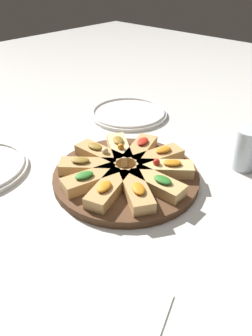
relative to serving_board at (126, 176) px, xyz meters
name	(u,v)px	position (x,y,z in m)	size (l,w,h in m)	color
ground_plane	(126,179)	(0.00, 0.00, -0.01)	(3.00, 3.00, 0.00)	silver
serving_board	(126,176)	(0.00, 0.00, 0.00)	(0.33, 0.33, 0.02)	#51331E
focaccia_slice_0	(119,149)	(0.05, 0.07, 0.02)	(0.11, 0.13, 0.04)	#E5C689
focaccia_slice_1	(98,155)	(0.00, 0.09, 0.02)	(0.05, 0.13, 0.04)	tan
focaccia_slice_2	(87,166)	(-0.06, 0.07, 0.02)	(0.12, 0.13, 0.03)	tan
focaccia_slice_3	(91,179)	(-0.08, 0.02, 0.02)	(0.13, 0.08, 0.03)	tan
focaccia_slice_4	(108,189)	(-0.08, -0.03, 0.02)	(0.14, 0.08, 0.03)	tan
focaccia_slice_5	(136,191)	(-0.05, -0.07, 0.02)	(0.11, 0.13, 0.03)	tan
focaccia_slice_6	(157,183)	(0.00, -0.09, 0.02)	(0.05, 0.13, 0.03)	tan
focaccia_slice_7	(165,168)	(0.06, -0.07, 0.02)	(0.12, 0.13, 0.04)	#DBB775
focaccia_slice_8	(158,157)	(0.08, -0.02, 0.02)	(0.14, 0.08, 0.03)	tan
focaccia_slice_9	(140,150)	(0.08, 0.03, 0.02)	(0.14, 0.08, 0.03)	tan
plate_right	(128,113)	(0.27, 0.24, 0.00)	(0.25, 0.25, 0.02)	white
water_glass	(246,149)	(0.23, -0.17, 0.04)	(0.06, 0.06, 0.10)	silver
napkin_stack	(123,319)	(-0.26, -0.23, -0.01)	(0.13, 0.11, 0.00)	white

